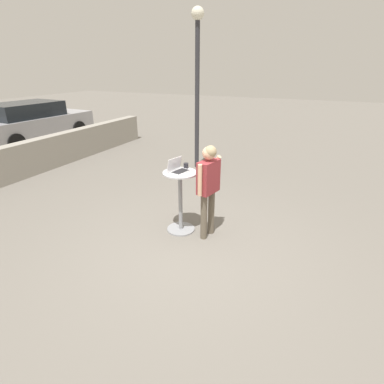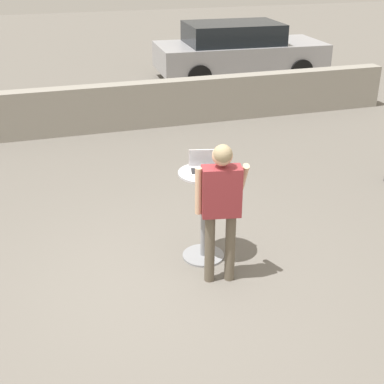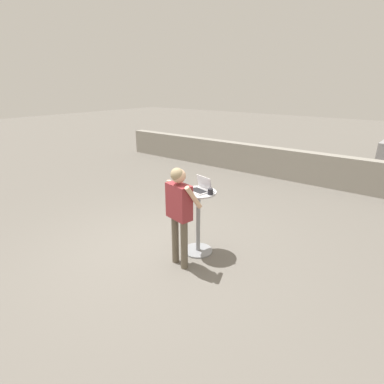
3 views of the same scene
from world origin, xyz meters
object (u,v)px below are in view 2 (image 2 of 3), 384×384
laptop (204,166)px  standing_person (221,198)px  parked_car_near_street (238,50)px  cafe_table (204,211)px  coffee_mug (224,166)px

laptop → standing_person: standing_person is taller
parked_car_near_street → laptop: bearing=-114.3°
standing_person → parked_car_near_street: size_ratio=0.35×
cafe_table → standing_person: standing_person is taller
standing_person → parked_car_near_street: (3.76, 8.86, -0.25)m
standing_person → coffee_mug: bearing=66.9°
parked_car_near_street → cafe_table: bearing=-114.3°
standing_person → parked_car_near_street: bearing=67.0°
cafe_table → laptop: (0.01, 0.04, 0.53)m
cafe_table → parked_car_near_street: (3.77, 8.35, 0.14)m
coffee_mug → parked_car_near_street: bearing=67.0°
standing_person → parked_car_near_street: 9.62m
laptop → coffee_mug: laptop is taller
standing_person → cafe_table: bearing=91.9°
coffee_mug → parked_car_near_street: 9.08m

